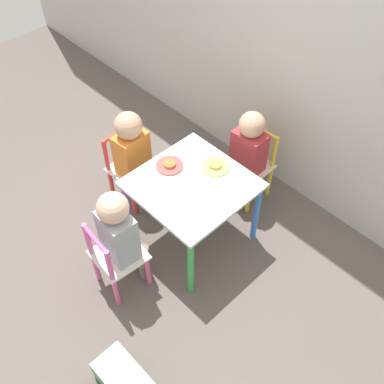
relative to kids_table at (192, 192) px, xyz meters
The scene contains 11 objects.
ground_plane 0.42m from the kids_table, ahead, with size 6.00×6.00×0.00m, color #5B514C.
kids_table is the anchor object (origin of this frame).
chair_red 0.56m from the kids_table, behind, with size 0.28×0.28×0.51m.
chair_yellow 0.56m from the kids_table, 90.58° to the left, with size 0.26×0.26×0.51m.
chair_pink 0.56m from the kids_table, 94.83° to the right, with size 0.28×0.28×0.51m.
child_left 0.48m from the kids_table, behind, with size 0.22×0.21×0.71m.
child_back 0.48m from the kids_table, 90.58° to the left, with size 0.20×0.21×0.70m.
child_front 0.48m from the kids_table, 94.83° to the right, with size 0.21×0.22×0.73m.
plate_left 0.20m from the kids_table, behind, with size 0.16×0.16×0.03m.
plate_back 0.20m from the kids_table, 90.00° to the left, with size 0.17×0.17×0.03m.
storage_bin 1.05m from the kids_table, 62.96° to the right, with size 0.31×0.17×0.17m.
Camera 1 is at (1.22, -1.18, 2.31)m, focal length 42.00 mm.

